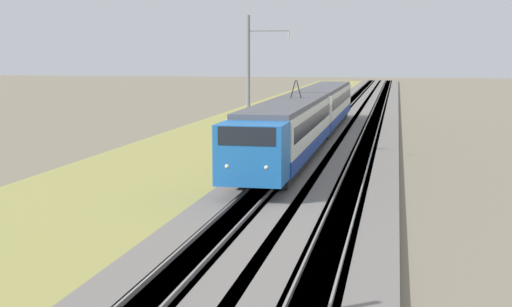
% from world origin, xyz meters
% --- Properties ---
extents(ballast_main, '(240.00, 4.40, 0.30)m').
position_xyz_m(ballast_main, '(50.00, 0.00, 0.15)').
color(ballast_main, slate).
rests_on(ballast_main, ground).
extents(ballast_adjacent, '(240.00, 4.40, 0.30)m').
position_xyz_m(ballast_adjacent, '(50.00, -3.96, 0.15)').
color(ballast_adjacent, slate).
rests_on(ballast_adjacent, ground).
extents(track_main, '(240.00, 1.57, 0.45)m').
position_xyz_m(track_main, '(50.00, 0.00, 0.16)').
color(track_main, '#4C4238').
rests_on(track_main, ground).
extents(track_adjacent, '(240.00, 1.57, 0.45)m').
position_xyz_m(track_adjacent, '(50.00, -3.96, 0.16)').
color(track_adjacent, '#4C4238').
rests_on(track_adjacent, ground).
extents(grass_verge, '(240.00, 12.91, 0.12)m').
position_xyz_m(grass_verge, '(50.00, 6.14, 0.06)').
color(grass_verge, '#99934C').
rests_on(grass_verge, ground).
extents(passenger_train, '(42.20, 3.01, 4.88)m').
position_xyz_m(passenger_train, '(46.86, 0.00, 2.28)').
color(passenger_train, blue).
rests_on(passenger_train, ground).
extents(catenary_mast_mid, '(0.22, 2.56, 8.68)m').
position_xyz_m(catenary_mast_mid, '(38.70, 2.63, 4.48)').
color(catenary_mast_mid, slate).
rests_on(catenary_mast_mid, ground).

